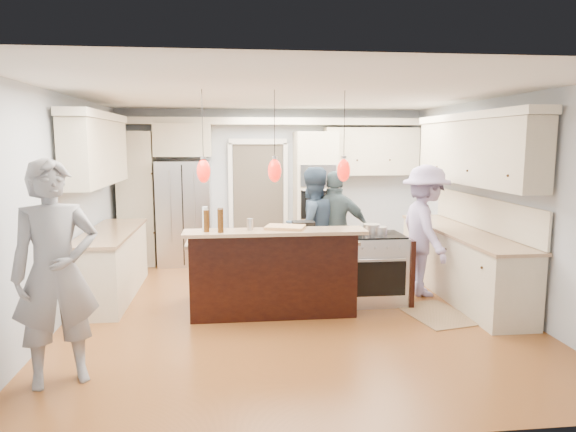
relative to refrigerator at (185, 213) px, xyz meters
name	(u,v)px	position (x,y,z in m)	size (l,w,h in m)	color
ground_plane	(291,308)	(1.55, -2.64, -0.90)	(6.00, 6.00, 0.00)	#9F592B
room_shell	(291,167)	(1.55, -2.64, 0.92)	(5.54, 6.04, 2.72)	#B2BCC6
refrigerator	(185,213)	(0.00, 0.00, 0.00)	(0.90, 0.70, 1.80)	#B7B7BC
oven_column	(315,197)	(2.30, 0.03, 0.25)	(0.72, 0.69, 2.30)	beige
back_upper_cabinets	(230,168)	(0.80, 0.12, 0.77)	(5.30, 0.61, 2.54)	beige
right_counter_run	(465,220)	(3.99, -2.34, 0.16)	(0.64, 3.10, 2.51)	beige
left_cabinets	(106,221)	(-0.89, -1.84, 0.16)	(0.64, 2.30, 2.51)	beige
kitchen_island	(271,270)	(1.30, -2.57, -0.41)	(2.10, 1.46, 1.12)	black
island_range	(376,268)	(2.71, -2.49, -0.44)	(0.82, 0.71, 0.92)	#B7B7BC
pendant_lights	(275,170)	(1.30, -3.15, 0.90)	(1.75, 0.15, 1.03)	black
person_bar_end	(56,273)	(-0.73, -4.44, 0.10)	(0.73, 0.48, 1.99)	gray
person_far_left	(312,229)	(1.95, -1.79, -0.01)	(0.86, 0.67, 1.77)	#30465F
person_far_right	(335,230)	(2.30, -1.79, -0.04)	(1.01, 0.42, 1.72)	#455B61
person_range_side	(425,230)	(3.47, -2.23, 0.01)	(1.17, 0.67, 1.82)	#A293C6
floor_rug	(437,314)	(3.32, -3.10, -0.89)	(0.68, 0.99, 0.01)	#967452
water_bottle	(205,219)	(0.50, -3.13, 0.36)	(0.06, 0.06, 0.28)	silver
beer_bottle_a	(206,221)	(0.52, -3.22, 0.34)	(0.06, 0.06, 0.25)	#3F230B
beer_bottle_b	(220,221)	(0.68, -3.28, 0.35)	(0.07, 0.07, 0.27)	#3F230B
beer_bottle_c	(221,219)	(0.68, -3.09, 0.35)	(0.06, 0.06, 0.25)	#3F230B
drink_can	(250,224)	(1.01, -3.15, 0.29)	(0.07, 0.07, 0.13)	#B7B7BC
cutting_board	(285,227)	(1.42, -3.11, 0.24)	(0.44, 0.31, 0.03)	tan
pot_large	(372,229)	(2.64, -2.46, 0.08)	(0.22, 0.22, 0.13)	#B7B7BC
pot_small	(379,230)	(2.74, -2.50, 0.07)	(0.20, 0.20, 0.10)	#B7B7BC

